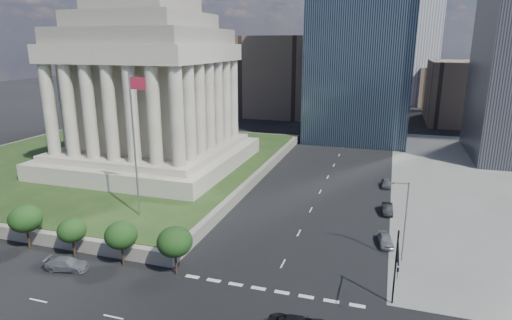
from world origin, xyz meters
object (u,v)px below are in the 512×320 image
at_px(flagpole, 135,138).
at_px(parked_sedan_far, 386,183).
at_px(traffic_signal_ne, 396,265).
at_px(street_lamp_north, 404,217).
at_px(suv_grey, 67,264).
at_px(parked_sedan_near, 385,240).
at_px(parked_sedan_mid, 387,209).
at_px(war_memorial, 147,65).

height_order(flagpole, parked_sedan_far, flagpole).
xyz_separation_m(flagpole, traffic_signal_ne, (34.33, -10.30, -7.86)).
relative_size(traffic_signal_ne, street_lamp_north, 0.80).
distance_m(traffic_signal_ne, suv_grey, 36.38).
relative_size(suv_grey, parked_sedan_near, 1.16).
height_order(traffic_signal_ne, street_lamp_north, street_lamp_north).
bearing_deg(parked_sedan_mid, war_memorial, 165.85).
bearing_deg(street_lamp_north, parked_sedan_far, 94.59).
bearing_deg(street_lamp_north, flagpole, -178.37).
height_order(street_lamp_north, parked_sedan_far, street_lamp_north).
relative_size(traffic_signal_ne, suv_grey, 1.59).
height_order(flagpole, parked_sedan_near, flagpole).
bearing_deg(parked_sedan_mid, flagpole, -158.51).
relative_size(flagpole, suv_grey, 3.98).
bearing_deg(suv_grey, war_memorial, 5.94).
bearing_deg(parked_sedan_far, street_lamp_north, -88.63).
relative_size(war_memorial, parked_sedan_far, 9.44).
bearing_deg(suv_grey, parked_sedan_near, -72.86).
bearing_deg(parked_sedan_mid, street_lamp_north, -87.47).
bearing_deg(parked_sedan_mid, traffic_signal_ne, -92.19).
bearing_deg(flagpole, parked_sedan_near, 8.31).
height_order(traffic_signal_ne, suv_grey, traffic_signal_ne).
xyz_separation_m(flagpole, street_lamp_north, (35.16, 1.00, -7.45)).
xyz_separation_m(flagpole, parked_sedan_near, (33.33, 4.87, -12.38)).
bearing_deg(flagpole, war_memorial, 116.89).
bearing_deg(traffic_signal_ne, street_lamp_north, 85.81).
height_order(war_memorial, parked_sedan_far, war_memorial).
xyz_separation_m(war_memorial, parked_sedan_mid, (45.50, -7.85, -20.67)).
height_order(war_memorial, parked_sedan_near, war_memorial).
bearing_deg(traffic_signal_ne, parked_sedan_mid, 92.17).
height_order(war_memorial, flagpole, war_memorial).
distance_m(war_memorial, parked_sedan_mid, 50.59).
xyz_separation_m(war_memorial, street_lamp_north, (47.33, -23.00, -15.74)).
relative_size(parked_sedan_near, parked_sedan_far, 1.04).
bearing_deg(parked_sedan_mid, parked_sedan_near, -94.36).
bearing_deg(flagpole, parked_sedan_far, 41.65).
xyz_separation_m(street_lamp_north, parked_sedan_far, (-2.27, 28.25, -4.96)).
bearing_deg(suv_grey, street_lamp_north, -79.09).
bearing_deg(flagpole, street_lamp_north, 1.63).
height_order(suv_grey, parked_sedan_far, suv_grey).
bearing_deg(war_memorial, parked_sedan_far, 6.64).
xyz_separation_m(war_memorial, parked_sedan_near, (45.50, -19.13, -20.66)).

